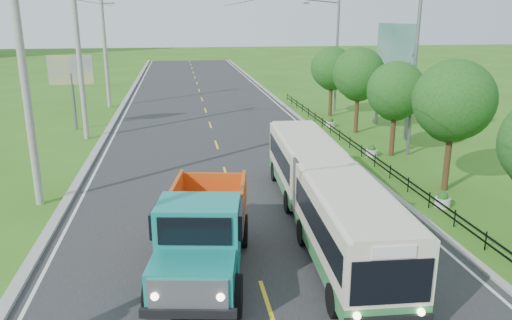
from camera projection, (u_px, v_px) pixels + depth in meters
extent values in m
plane|color=#326317|center=(267.00, 301.00, 14.13)|extent=(240.00, 240.00, 0.00)
cube|color=#28282B|center=(214.00, 137.00, 33.10)|extent=(14.00, 120.00, 0.02)
cube|color=#9E9E99|center=(102.00, 141.00, 32.02)|extent=(0.40, 120.00, 0.15)
cube|color=#9E9E99|center=(318.00, 133.00, 34.15)|extent=(0.30, 120.00, 0.10)
cube|color=silver|center=(111.00, 141.00, 32.12)|extent=(0.12, 120.00, 0.00)
cube|color=silver|center=(311.00, 134.00, 34.09)|extent=(0.12, 120.00, 0.00)
cube|color=yellow|center=(267.00, 301.00, 14.12)|extent=(0.12, 2.20, 0.00)
cube|color=black|center=(362.00, 152.00, 28.52)|extent=(0.04, 40.00, 0.60)
cylinder|color=gray|center=(25.00, 88.00, 20.05)|extent=(0.32, 0.32, 10.00)
cylinder|color=gray|center=(80.00, 62.00, 31.44)|extent=(0.32, 0.32, 10.00)
cylinder|color=gray|center=(105.00, 49.00, 42.82)|extent=(0.32, 0.32, 10.00)
cube|color=slate|center=(107.00, 3.00, 41.84)|extent=(1.20, 0.10, 0.10)
cylinder|color=#382314|center=(448.00, 155.00, 22.70)|extent=(0.28, 0.28, 3.36)
sphere|color=#1B4915|center=(454.00, 100.00, 22.00)|extent=(3.60, 3.60, 3.60)
sphere|color=#1B4915|center=(450.00, 114.00, 22.71)|extent=(2.64, 2.64, 2.64)
cylinder|color=#382314|center=(393.00, 130.00, 28.44)|extent=(0.28, 0.28, 3.02)
sphere|color=#1B4915|center=(396.00, 90.00, 27.81)|extent=(3.24, 3.24, 3.24)
sphere|color=#1B4915|center=(395.00, 100.00, 28.50)|extent=(2.38, 2.38, 2.38)
cylinder|color=#382314|center=(357.00, 109.00, 34.11)|extent=(0.28, 0.28, 3.25)
sphere|color=#1B4915|center=(359.00, 73.00, 33.43)|extent=(3.48, 3.48, 3.48)
sphere|color=#1B4915|center=(358.00, 83.00, 34.13)|extent=(2.55, 2.55, 2.55)
cylinder|color=#382314|center=(331.00, 97.00, 39.83)|extent=(0.28, 0.28, 3.08)
sphere|color=#1B4915|center=(332.00, 68.00, 39.18)|extent=(3.30, 3.30, 3.30)
sphere|color=#1B4915|center=(332.00, 75.00, 39.87)|extent=(2.42, 2.42, 2.42)
cylinder|color=slate|center=(414.00, 77.00, 27.76)|extent=(0.20, 0.20, 9.00)
cylinder|color=slate|center=(337.00, 57.00, 41.05)|extent=(0.20, 0.20, 9.00)
cylinder|color=slate|center=(322.00, 1.00, 39.62)|extent=(2.80, 0.10, 0.34)
cube|color=slate|center=(306.00, 3.00, 39.47)|extent=(0.45, 0.16, 0.12)
cylinder|color=silver|center=(442.00, 203.00, 21.04)|extent=(0.64, 0.64, 0.40)
sphere|color=#1B4915|center=(443.00, 197.00, 20.97)|extent=(0.44, 0.44, 0.44)
cylinder|color=silver|center=(371.00, 153.00, 28.63)|extent=(0.64, 0.64, 0.40)
sphere|color=#1B4915|center=(372.00, 149.00, 28.56)|extent=(0.44, 0.44, 0.44)
cylinder|color=silver|center=(330.00, 124.00, 36.22)|extent=(0.64, 0.64, 0.40)
sphere|color=#1B4915|center=(330.00, 121.00, 36.15)|extent=(0.44, 0.44, 0.44)
cylinder|color=slate|center=(74.00, 102.00, 34.94)|extent=(0.20, 0.20, 4.00)
cube|color=yellow|center=(71.00, 70.00, 34.33)|extent=(3.00, 0.15, 2.00)
cylinder|color=slate|center=(408.00, 102.00, 31.86)|extent=(0.24, 0.24, 5.00)
cylinder|color=slate|center=(378.00, 91.00, 36.61)|extent=(0.24, 0.24, 5.00)
cube|color=#144C47|center=(396.00, 47.00, 33.32)|extent=(0.20, 6.00, 3.00)
cube|color=#327D40|center=(350.00, 254.00, 15.37)|extent=(2.58, 6.81, 0.49)
cube|color=beige|center=(351.00, 221.00, 15.06)|extent=(2.58, 6.81, 1.73)
cube|color=black|center=(352.00, 221.00, 15.06)|extent=(2.59, 6.28, 0.85)
cube|color=#327D40|center=(303.00, 179.00, 22.42)|extent=(2.56, 6.37, 0.49)
cube|color=beige|center=(304.00, 156.00, 22.11)|extent=(2.56, 6.37, 1.73)
cube|color=black|center=(304.00, 155.00, 22.11)|extent=(2.57, 5.83, 0.85)
cube|color=#4C4C4C|center=(322.00, 187.00, 18.76)|extent=(2.15, 1.00, 2.13)
cube|color=black|center=(392.00, 282.00, 11.88)|extent=(2.01, 0.16, 1.16)
cylinder|color=black|center=(334.00, 300.00, 13.33)|extent=(0.33, 0.94, 0.93)
cylinder|color=black|center=(407.00, 296.00, 13.53)|extent=(0.33, 0.94, 0.93)
cylinder|color=black|center=(303.00, 232.00, 17.51)|extent=(0.33, 0.94, 0.93)
cylinder|color=black|center=(359.00, 230.00, 17.71)|extent=(0.33, 0.94, 0.93)
cylinder|color=black|center=(289.00, 201.00, 20.42)|extent=(0.33, 0.94, 0.93)
cylinder|color=black|center=(337.00, 200.00, 20.62)|extent=(0.33, 0.94, 0.93)
cylinder|color=black|center=(275.00, 171.00, 24.35)|extent=(0.33, 0.94, 0.93)
cylinder|color=black|center=(315.00, 170.00, 24.55)|extent=(0.33, 0.94, 0.93)
cube|color=#16867E|center=(192.00, 280.00, 12.99)|extent=(2.43, 1.83, 1.05)
cube|color=#16867E|center=(199.00, 236.00, 14.36)|extent=(2.57, 2.06, 2.11)
cube|color=black|center=(199.00, 219.00, 14.21)|extent=(2.75, 1.79, 0.74)
cube|color=black|center=(204.00, 254.00, 15.45)|extent=(2.12, 6.41, 0.26)
cube|color=#CA3D13|center=(209.00, 201.00, 16.87)|extent=(2.93, 3.53, 1.37)
cylinder|color=black|center=(153.00, 295.00, 13.37)|extent=(0.56, 1.21, 1.16)
cylinder|color=black|center=(235.00, 296.00, 13.33)|extent=(0.56, 1.21, 1.16)
cylinder|color=black|center=(179.00, 230.00, 17.42)|extent=(0.56, 1.21, 1.16)
cylinder|color=black|center=(242.00, 231.00, 17.38)|extent=(0.56, 1.21, 1.16)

